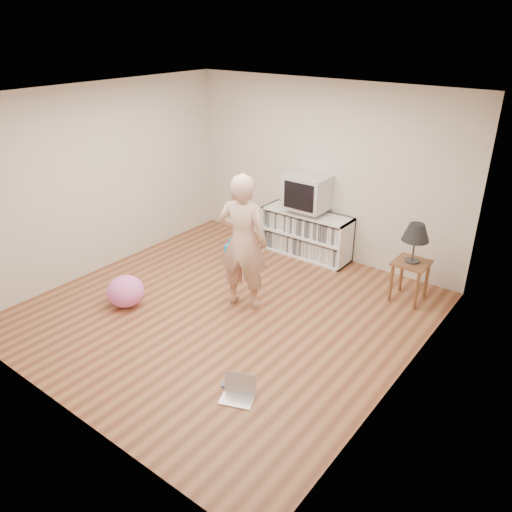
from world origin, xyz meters
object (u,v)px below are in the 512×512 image
Objects in this scene: table_lamp at (416,233)px; plush_blue at (238,254)px; media_unit at (307,234)px; crt_tv at (308,192)px; laptop at (239,391)px; dvd_deck at (308,210)px; person at (243,243)px; plush_pink at (126,291)px; side_table at (410,271)px.

table_lamp is 2.60m from plush_blue.
media_unit is 0.67m from crt_tv.
media_unit is at bearing 89.70° from laptop.
crt_tv is 1.83m from table_lamp.
crt_tv is 1.51× the size of plush_blue.
crt_tv is at bearing -90.00° from media_unit.
dvd_deck is at bearing 89.79° from laptop.
person is at bearing -84.59° from media_unit.
crt_tv is 2.98m from plush_pink.
person reaches higher than laptop.
plush_blue is (-0.63, -0.89, -0.57)m from dvd_deck.
laptop is at bearing -68.78° from crt_tv.
dvd_deck reaches higher than plush_pink.
media_unit is at bearing -101.14° from person.
plush_blue is at bearing -167.86° from table_lamp.
table_lamp is 0.30× the size of person.
person reaches higher than dvd_deck.
media_unit reaches higher than plush_pink.
dvd_deck is 0.87× the size of table_lamp.
table_lamp is (1.79, -0.37, 0.21)m from dvd_deck.
laptop is at bearing 110.53° from person.
media_unit reaches higher than plush_blue.
media_unit is at bearing 90.00° from crt_tv.
laptop is 2.28m from plush_pink.
side_table is at bearing 56.98° from laptop.
laptop is at bearing -101.62° from side_table.
side_table is at bearing 39.53° from plush_pink.
side_table is 1.38× the size of plush_blue.
side_table is 0.32× the size of person.
side_table is 2.86m from laptop.
laptop is (1.22, -3.15, -0.96)m from crt_tv.
plush_blue is at bearing 78.02° from plush_pink.
person is at bearing -84.55° from dvd_deck.
person is 3.70× the size of plush_pink.
plush_blue is at bearing -125.28° from dvd_deck.
side_table is 2.49m from plush_blue.
media_unit is at bearing 69.46° from plush_pink.
table_lamp is 3.71m from plush_pink.
dvd_deck is 0.26× the size of person.
laptop is 0.83× the size of plush_pink.
table_lamp reaches higher than plush_pink.
side_table is at bearing -11.56° from crt_tv.
laptop is 2.92m from plush_blue.
dvd_deck reaches higher than plush_blue.
dvd_deck is at bearing 37.95° from plush_blue.
side_table is 1.17× the size of plush_pink.
table_lamp reaches higher than laptop.
person reaches higher than media_unit.
table_lamp is (1.79, -0.39, 0.59)m from media_unit.
crt_tv is 3.51m from laptop.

